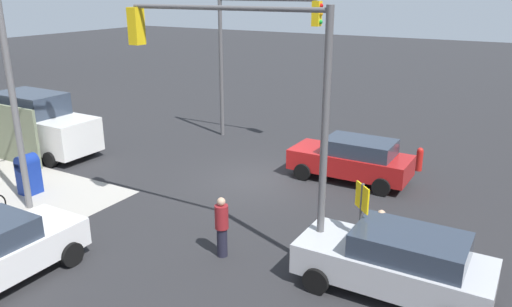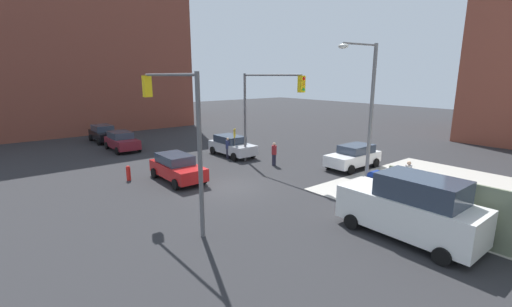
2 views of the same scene
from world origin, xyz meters
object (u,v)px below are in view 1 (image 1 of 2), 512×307
(pedestrian_crossing, at_px, (379,239))
(pedestrian_waiting, at_px, (222,226))
(traffic_signal_nw_corner, at_px, (240,80))
(traffic_signal_se_corner, at_px, (257,41))
(sedan_red, at_px, (352,159))
(coupe_silver, at_px, (396,261))
(mailbox_blue, at_px, (28,173))
(street_lamp_corner, at_px, (19,62))
(fire_hydrant, at_px, (419,159))
(van_white_delivery, at_px, (38,124))

(pedestrian_crossing, height_order, pedestrian_waiting, pedestrian_waiting)
(traffic_signal_nw_corner, distance_m, traffic_signal_se_corner, 10.17)
(sedan_red, bearing_deg, coupe_silver, 117.67)
(sedan_red, bearing_deg, mailbox_blue, 36.54)
(street_lamp_corner, xyz_separation_m, coupe_silver, (-11.61, -0.82, -3.86))
(fire_hydrant, distance_m, pedestrian_waiting, 9.87)
(traffic_signal_nw_corner, height_order, van_white_delivery, traffic_signal_nw_corner)
(traffic_signal_nw_corner, bearing_deg, sedan_red, -97.88)
(mailbox_blue, height_order, pedestrian_crossing, pedestrian_crossing)
(traffic_signal_nw_corner, relative_size, mailbox_blue, 4.55)
(traffic_signal_nw_corner, height_order, pedestrian_waiting, traffic_signal_nw_corner)
(pedestrian_waiting, bearing_deg, van_white_delivery, -146.81)
(pedestrian_waiting, bearing_deg, sedan_red, 130.72)
(sedan_red, distance_m, pedestrian_crossing, 6.29)
(mailbox_blue, height_order, coupe_silver, coupe_silver)
(sedan_red, height_order, pedestrian_waiting, pedestrian_waiting)
(mailbox_blue, xyz_separation_m, fire_hydrant, (-11.20, -9.20, -0.28))
(traffic_signal_se_corner, bearing_deg, street_lamp_corner, 75.33)
(pedestrian_waiting, bearing_deg, mailbox_blue, -132.13)
(sedan_red, xyz_separation_m, pedestrian_waiting, (1.06, 7.06, 0.03))
(traffic_signal_nw_corner, xyz_separation_m, mailbox_blue, (8.38, 0.50, -3.90))
(fire_hydrant, distance_m, coupe_silver, 8.94)
(coupe_silver, relative_size, pedestrian_waiting, 2.62)
(coupe_silver, distance_m, pedestrian_waiting, 4.50)
(pedestrian_waiting, bearing_deg, coupe_silver, 56.76)
(traffic_signal_se_corner, relative_size, street_lamp_corner, 0.81)
(fire_hydrant, height_order, van_white_delivery, van_white_delivery)
(street_lamp_corner, distance_m, fire_hydrant, 14.62)
(fire_hydrant, height_order, sedan_red, sedan_red)
(traffic_signal_se_corner, height_order, coupe_silver, traffic_signal_se_corner)
(traffic_signal_se_corner, height_order, pedestrian_crossing, traffic_signal_se_corner)
(mailbox_blue, bearing_deg, street_lamp_corner, 157.47)
(street_lamp_corner, height_order, mailbox_blue, street_lamp_corner)
(street_lamp_corner, relative_size, sedan_red, 1.82)
(traffic_signal_se_corner, xyz_separation_m, van_white_delivery, (7.25, 6.30, -3.33))
(mailbox_blue, relative_size, pedestrian_crossing, 0.86)
(van_white_delivery, height_order, pedestrian_crossing, van_white_delivery)
(traffic_signal_se_corner, height_order, street_lamp_corner, street_lamp_corner)
(mailbox_blue, height_order, pedestrian_waiting, pedestrian_waiting)
(traffic_signal_nw_corner, bearing_deg, traffic_signal_se_corner, -62.25)
(fire_hydrant, xyz_separation_m, pedestrian_waiting, (3.00, 9.40, 0.39))
(van_white_delivery, bearing_deg, pedestrian_waiting, 163.93)
(van_white_delivery, bearing_deg, sedan_red, -164.10)
(fire_hydrant, bearing_deg, traffic_signal_se_corner, -2.27)
(traffic_signal_se_corner, relative_size, mailbox_blue, 4.55)
(traffic_signal_nw_corner, height_order, sedan_red, traffic_signal_nw_corner)
(traffic_signal_nw_corner, distance_m, pedestrian_waiting, 3.85)
(mailbox_blue, bearing_deg, pedestrian_crossing, -174.29)
(fire_hydrant, bearing_deg, pedestrian_waiting, 72.30)
(mailbox_blue, bearing_deg, pedestrian_waiting, 178.60)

